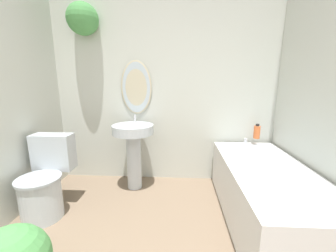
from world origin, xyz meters
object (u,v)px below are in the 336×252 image
object	(u,v)px
toilet	(45,182)
bathtub	(266,193)
pedestal_sink	(133,144)
shampoo_bottle	(257,132)

from	to	relation	value
toilet	bathtub	size ratio (longest dim) A/B	0.48
pedestal_sink	bathtub	size ratio (longest dim) A/B	0.57
pedestal_sink	bathtub	bearing A→B (deg)	-22.24
toilet	shampoo_bottle	bearing A→B (deg)	17.30
toilet	pedestal_sink	bearing A→B (deg)	36.03
pedestal_sink	bathtub	distance (m)	1.48
toilet	bathtub	world-z (taller)	toilet
pedestal_sink	bathtub	world-z (taller)	pedestal_sink
shampoo_bottle	pedestal_sink	bearing A→B (deg)	-174.32
toilet	shampoo_bottle	size ratio (longest dim) A/B	4.27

